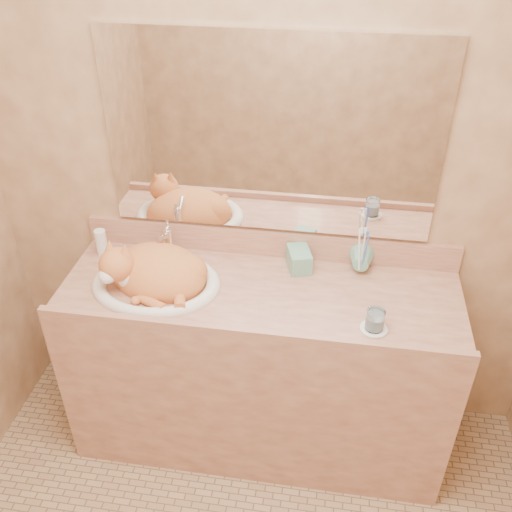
% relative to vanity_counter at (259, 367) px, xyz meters
% --- Properties ---
extents(wall_back, '(2.40, 0.02, 2.50)m').
position_rel_vanity_counter_xyz_m(wall_back, '(0.00, 0.28, 0.82)').
color(wall_back, '#895F3E').
rests_on(wall_back, ground).
extents(vanity_counter, '(1.60, 0.55, 0.85)m').
position_rel_vanity_counter_xyz_m(vanity_counter, '(0.00, 0.00, 0.00)').
color(vanity_counter, brown).
rests_on(vanity_counter, floor).
extents(mirror, '(1.30, 0.02, 0.80)m').
position_rel_vanity_counter_xyz_m(mirror, '(0.00, 0.26, 0.97)').
color(mirror, white).
rests_on(mirror, wall_back).
extents(sink_basin, '(0.57, 0.50, 0.16)m').
position_rel_vanity_counter_xyz_m(sink_basin, '(-0.42, -0.02, 0.50)').
color(sink_basin, white).
rests_on(sink_basin, vanity_counter).
extents(faucet, '(0.06, 0.13, 0.17)m').
position_rel_vanity_counter_xyz_m(faucet, '(-0.42, 0.18, 0.51)').
color(faucet, white).
rests_on(faucet, vanity_counter).
extents(cat, '(0.47, 0.42, 0.22)m').
position_rel_vanity_counter_xyz_m(cat, '(-0.43, -0.01, 0.49)').
color(cat, '#BF612C').
rests_on(cat, sink_basin).
extents(soap_dispenser, '(0.11, 0.11, 0.20)m').
position_rel_vanity_counter_xyz_m(soap_dispenser, '(0.16, 0.12, 0.52)').
color(soap_dispenser, '#6AAB90').
rests_on(soap_dispenser, vanity_counter).
extents(toothbrush_cup, '(0.11, 0.11, 0.10)m').
position_rel_vanity_counter_xyz_m(toothbrush_cup, '(0.39, 0.16, 0.47)').
color(toothbrush_cup, '#6AAB90').
rests_on(toothbrush_cup, vanity_counter).
extents(toothbrushes, '(0.04, 0.04, 0.23)m').
position_rel_vanity_counter_xyz_m(toothbrushes, '(0.39, 0.16, 0.56)').
color(toothbrushes, white).
rests_on(toothbrushes, toothbrush_cup).
extents(saucer, '(0.10, 0.10, 0.01)m').
position_rel_vanity_counter_xyz_m(saucer, '(0.45, -0.16, 0.43)').
color(saucer, white).
rests_on(saucer, vanity_counter).
extents(water_glass, '(0.07, 0.07, 0.08)m').
position_rel_vanity_counter_xyz_m(water_glass, '(0.45, -0.16, 0.47)').
color(water_glass, silver).
rests_on(water_glass, saucer).
extents(lotion_bottle, '(0.05, 0.05, 0.11)m').
position_rel_vanity_counter_xyz_m(lotion_bottle, '(-0.72, 0.16, 0.48)').
color(lotion_bottle, white).
rests_on(lotion_bottle, vanity_counter).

